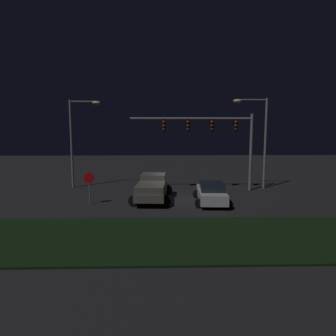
{
  "coord_description": "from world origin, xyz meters",
  "views": [
    {
      "loc": [
        -0.81,
        -22.16,
        5.06
      ],
      "look_at": [
        -0.25,
        0.85,
        2.2
      ],
      "focal_mm": 31.81,
      "sensor_mm": 36.0,
      "label": 1
    }
  ],
  "objects": [
    {
      "name": "ground_plane",
      "position": [
        0.0,
        0.0,
        0.0
      ],
      "size": [
        80.0,
        80.0,
        0.0
      ],
      "primitive_type": "plane",
      "color": "black"
    },
    {
      "name": "grass_median",
      "position": [
        0.0,
        -8.58,
        0.05
      ],
      "size": [
        21.4,
        6.16,
        0.1
      ],
      "primitive_type": "cube",
      "color": "black",
      "rests_on": "ground_plane"
    },
    {
      "name": "pickup_truck",
      "position": [
        -1.45,
        -0.49,
        1.0
      ],
      "size": [
        3.1,
        5.52,
        1.8
      ],
      "rotation": [
        0.0,
        0.0,
        1.51
      ],
      "color": "#514C47",
      "rests_on": "ground_plane"
    },
    {
      "name": "car_sedan",
      "position": [
        2.75,
        -1.69,
        0.74
      ],
      "size": [
        2.66,
        4.5,
        1.51
      ],
      "rotation": [
        0.0,
        0.0,
        1.51
      ],
      "color": "#B7B7BC",
      "rests_on": "ground_plane"
    },
    {
      "name": "traffic_signal_gantry",
      "position": [
        3.48,
        2.85,
        5.03
      ],
      "size": [
        10.32,
        0.56,
        6.5
      ],
      "color": "slate",
      "rests_on": "ground_plane"
    },
    {
      "name": "street_lamp_left",
      "position": [
        -8.19,
        4.58,
        4.94
      ],
      "size": [
        2.75,
        0.44,
        7.78
      ],
      "color": "slate",
      "rests_on": "ground_plane"
    },
    {
      "name": "street_lamp_right",
      "position": [
        7.7,
        3.71,
        5.02
      ],
      "size": [
        3.03,
        0.44,
        7.88
      ],
      "color": "slate",
      "rests_on": "ground_plane"
    },
    {
      "name": "stop_sign",
      "position": [
        -5.77,
        -1.8,
        1.56
      ],
      "size": [
        0.76,
        0.08,
        2.23
      ],
      "color": "slate",
      "rests_on": "ground_plane"
    }
  ]
}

